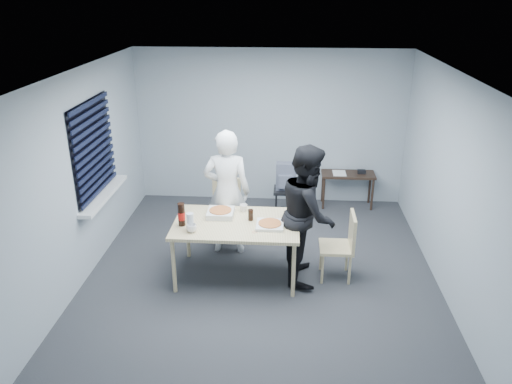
# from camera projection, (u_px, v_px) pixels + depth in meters

# --- Properties ---
(room) EXTENTS (5.00, 5.00, 5.00)m
(room) POSITION_uv_depth(u_px,v_px,m) (96.00, 156.00, 6.53)
(room) COLOR #2D2E32
(room) RESTS_ON ground
(dining_table) EXTENTS (1.57, 0.99, 0.76)m
(dining_table) POSITION_uv_depth(u_px,v_px,m) (237.00, 226.00, 6.26)
(dining_table) COLOR beige
(dining_table) RESTS_ON ground
(chair_far) EXTENTS (0.42, 0.42, 0.89)m
(chair_far) POSITION_uv_depth(u_px,v_px,m) (226.00, 204.00, 7.38)
(chair_far) COLOR beige
(chair_far) RESTS_ON ground
(chair_right) EXTENTS (0.42, 0.42, 0.89)m
(chair_right) POSITION_uv_depth(u_px,v_px,m) (343.00, 242.00, 6.29)
(chair_right) COLOR beige
(chair_right) RESTS_ON ground
(person_white) EXTENTS (0.65, 0.42, 1.77)m
(person_white) POSITION_uv_depth(u_px,v_px,m) (227.00, 192.00, 6.83)
(person_white) COLOR white
(person_white) RESTS_ON ground
(person_black) EXTENTS (0.47, 0.86, 1.77)m
(person_black) POSITION_uv_depth(u_px,v_px,m) (308.00, 214.00, 6.19)
(person_black) COLOR black
(person_black) RESTS_ON ground
(side_table) EXTENTS (0.89, 0.39, 0.59)m
(side_table) POSITION_uv_depth(u_px,v_px,m) (348.00, 178.00, 8.40)
(side_table) COLOR #301D18
(side_table) RESTS_ON ground
(stool) EXTENTS (0.38, 0.38, 0.52)m
(stool) POSITION_uv_depth(u_px,v_px,m) (286.00, 195.00, 7.94)
(stool) COLOR black
(stool) RESTS_ON ground
(backpack) EXTENTS (0.31, 0.23, 0.44)m
(backpack) POSITION_uv_depth(u_px,v_px,m) (286.00, 177.00, 7.81)
(backpack) COLOR slate
(backpack) RESTS_ON stool
(pizza_box_a) EXTENTS (0.34, 0.34, 0.08)m
(pizza_box_a) POSITION_uv_depth(u_px,v_px,m) (221.00, 213.00, 6.41)
(pizza_box_a) COLOR silver
(pizza_box_a) RESTS_ON dining_table
(pizza_box_b) EXTENTS (0.33, 0.33, 0.05)m
(pizza_box_b) POSITION_uv_depth(u_px,v_px,m) (270.00, 225.00, 6.13)
(pizza_box_b) COLOR silver
(pizza_box_b) RESTS_ON dining_table
(mug_a) EXTENTS (0.17, 0.17, 0.10)m
(mug_a) POSITION_uv_depth(u_px,v_px,m) (192.00, 228.00, 5.98)
(mug_a) COLOR white
(mug_a) RESTS_ON dining_table
(mug_b) EXTENTS (0.10, 0.10, 0.09)m
(mug_b) POSITION_uv_depth(u_px,v_px,m) (244.00, 208.00, 6.53)
(mug_b) COLOR white
(mug_b) RESTS_ON dining_table
(cola_glass) EXTENTS (0.09, 0.09, 0.15)m
(cola_glass) POSITION_uv_depth(u_px,v_px,m) (251.00, 215.00, 6.27)
(cola_glass) COLOR black
(cola_glass) RESTS_ON dining_table
(soda_bottle) EXTENTS (0.09, 0.09, 0.29)m
(soda_bottle) POSITION_uv_depth(u_px,v_px,m) (182.00, 215.00, 6.11)
(soda_bottle) COLOR black
(soda_bottle) RESTS_ON dining_table
(plastic_cups) EXTENTS (0.11, 0.11, 0.21)m
(plastic_cups) POSITION_uv_depth(u_px,v_px,m) (190.00, 221.00, 6.02)
(plastic_cups) COLOR silver
(plastic_cups) RESTS_ON dining_table
(rubber_band) EXTENTS (0.07, 0.07, 0.00)m
(rubber_band) POSITION_uv_depth(u_px,v_px,m) (254.00, 232.00, 5.99)
(rubber_band) COLOR red
(rubber_band) RESTS_ON dining_table
(papers) EXTENTS (0.27, 0.33, 0.00)m
(papers) POSITION_uv_depth(u_px,v_px,m) (339.00, 173.00, 8.37)
(papers) COLOR white
(papers) RESTS_ON side_table
(black_box) EXTENTS (0.15, 0.12, 0.06)m
(black_box) POSITION_uv_depth(u_px,v_px,m) (362.00, 172.00, 8.36)
(black_box) COLOR black
(black_box) RESTS_ON side_table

